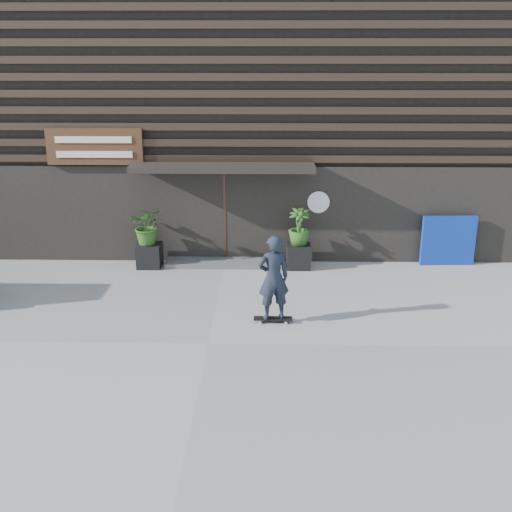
{
  "coord_description": "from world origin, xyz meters",
  "views": [
    {
      "loc": [
        1.09,
        -10.33,
        5.11
      ],
      "look_at": [
        0.86,
        1.95,
        1.1
      ],
      "focal_mm": 42.79,
      "sensor_mm": 36.0,
      "label": 1
    }
  ],
  "objects_px": {
    "planter_pot_left": "(150,255)",
    "planter_pot_right": "(299,256)",
    "skateboarder": "(273,278)",
    "blue_tarp": "(448,241)"
  },
  "relations": [
    {
      "from": "planter_pot_right",
      "to": "planter_pot_left",
      "type": "bearing_deg",
      "value": 180.0
    },
    {
      "from": "planter_pot_left",
      "to": "blue_tarp",
      "type": "bearing_deg",
      "value": 2.25
    },
    {
      "from": "planter_pot_right",
      "to": "blue_tarp",
      "type": "xyz_separation_m",
      "value": [
        3.84,
        0.3,
        0.35
      ]
    },
    {
      "from": "planter_pot_left",
      "to": "planter_pot_right",
      "type": "height_order",
      "value": "same"
    },
    {
      "from": "blue_tarp",
      "to": "skateboarder",
      "type": "distance_m",
      "value": 5.85
    },
    {
      "from": "planter_pot_left",
      "to": "skateboarder",
      "type": "distance_m",
      "value": 4.67
    },
    {
      "from": "planter_pot_right",
      "to": "blue_tarp",
      "type": "relative_size",
      "value": 0.44
    },
    {
      "from": "planter_pot_right",
      "to": "blue_tarp",
      "type": "bearing_deg",
      "value": 4.47
    },
    {
      "from": "planter_pot_right",
      "to": "skateboarder",
      "type": "relative_size",
      "value": 0.33
    },
    {
      "from": "planter_pot_left",
      "to": "planter_pot_right",
      "type": "relative_size",
      "value": 1.0
    }
  ]
}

